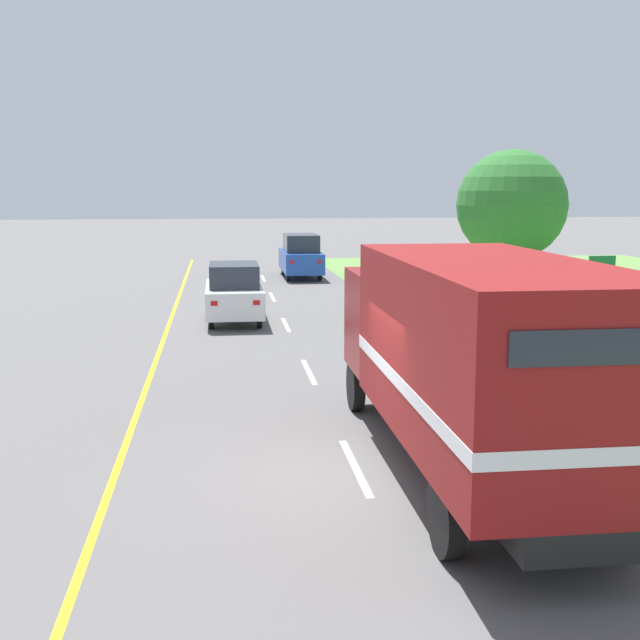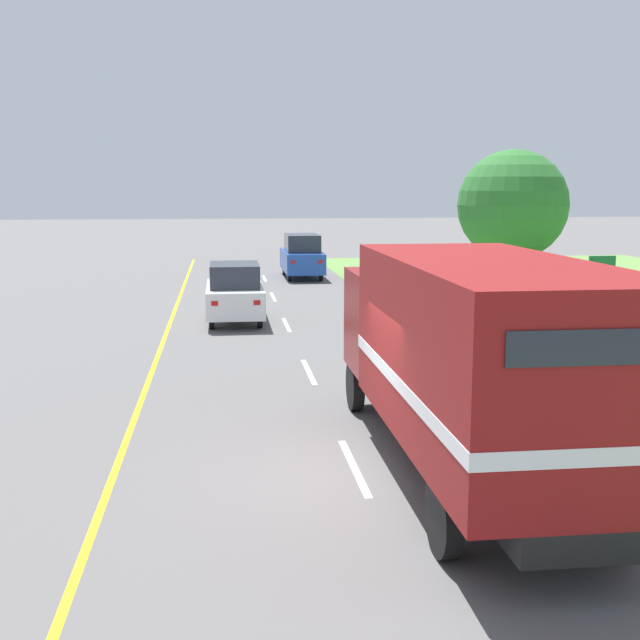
{
  "view_description": "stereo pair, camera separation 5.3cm",
  "coord_description": "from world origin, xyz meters",
  "px_view_note": "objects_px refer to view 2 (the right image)",
  "views": [
    {
      "loc": [
        -2.04,
        -11.5,
        4.34
      ],
      "look_at": [
        0.3,
        7.19,
        1.2
      ],
      "focal_mm": 45.0,
      "sensor_mm": 36.0,
      "label": 1
    },
    {
      "loc": [
        -1.99,
        -11.51,
        4.34
      ],
      "look_at": [
        0.3,
        7.19,
        1.2
      ],
      "focal_mm": 45.0,
      "sensor_mm": 36.0,
      "label": 2
    }
  ],
  "objects_px": {
    "highway_sign": "(574,304)",
    "roadside_tree_mid": "(513,205)",
    "horse_trailer_truck": "(470,353)",
    "lead_car_white": "(235,292)",
    "lead_car_blue_ahead": "(302,256)"
  },
  "relations": [
    {
      "from": "lead_car_blue_ahead",
      "to": "highway_sign",
      "type": "xyz_separation_m",
      "value": [
        3.78,
        -21.89,
        0.78
      ]
    },
    {
      "from": "highway_sign",
      "to": "roadside_tree_mid",
      "type": "distance_m",
      "value": 13.86
    },
    {
      "from": "roadside_tree_mid",
      "to": "highway_sign",
      "type": "bearing_deg",
      "value": -104.64
    },
    {
      "from": "lead_car_white",
      "to": "lead_car_blue_ahead",
      "type": "xyz_separation_m",
      "value": [
        3.44,
        12.5,
        0.08
      ]
    },
    {
      "from": "highway_sign",
      "to": "roadside_tree_mid",
      "type": "relative_size",
      "value": 0.5
    },
    {
      "from": "lead_car_white",
      "to": "roadside_tree_mid",
      "type": "height_order",
      "value": "roadside_tree_mid"
    },
    {
      "from": "highway_sign",
      "to": "roadside_tree_mid",
      "type": "xyz_separation_m",
      "value": [
        3.47,
        13.29,
        1.82
      ]
    },
    {
      "from": "horse_trailer_truck",
      "to": "highway_sign",
      "type": "bearing_deg",
      "value": 52.62
    },
    {
      "from": "roadside_tree_mid",
      "to": "horse_trailer_truck",
      "type": "bearing_deg",
      "value": -111.92
    },
    {
      "from": "roadside_tree_mid",
      "to": "lead_car_white",
      "type": "bearing_deg",
      "value": -159.93
    },
    {
      "from": "lead_car_white",
      "to": "highway_sign",
      "type": "distance_m",
      "value": 11.87
    },
    {
      "from": "horse_trailer_truck",
      "to": "lead_car_white",
      "type": "bearing_deg",
      "value": 102.54
    },
    {
      "from": "lead_car_blue_ahead",
      "to": "roadside_tree_mid",
      "type": "height_order",
      "value": "roadside_tree_mid"
    },
    {
      "from": "lead_car_white",
      "to": "roadside_tree_mid",
      "type": "distance_m",
      "value": 11.69
    },
    {
      "from": "lead_car_blue_ahead",
      "to": "horse_trailer_truck",
      "type": "bearing_deg",
      "value": -90.41
    }
  ]
}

